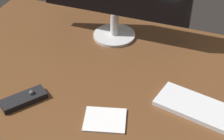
% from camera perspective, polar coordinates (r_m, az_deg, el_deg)
% --- Properties ---
extents(desk, '(1.40, 0.84, 0.02)m').
position_cam_1_polar(desk, '(1.30, 0.77, -1.27)').
color(desk, brown).
rests_on(desk, ground).
extents(keyboard, '(0.41, 0.20, 0.02)m').
position_cam_1_polar(keyboard, '(1.18, 16.28, -6.90)').
color(keyboard, silver).
rests_on(keyboard, desk).
extents(media_remote, '(0.13, 0.16, 0.03)m').
position_cam_1_polar(media_remote, '(1.22, -13.89, -4.51)').
color(media_remote, black).
rests_on(media_remote, desk).
extents(notepad, '(0.15, 0.14, 0.01)m').
position_cam_1_polar(notepad, '(1.13, -1.13, -7.96)').
color(notepad, silver).
rests_on(notepad, desk).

